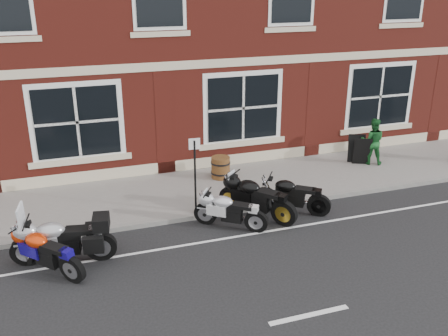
# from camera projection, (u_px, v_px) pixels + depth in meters

# --- Properties ---
(ground) EXTENTS (80.00, 80.00, 0.00)m
(ground) POSITION_uv_depth(u_px,v_px,m) (250.00, 239.00, 11.82)
(ground) COLOR black
(ground) RESTS_ON ground
(sidewalk) EXTENTS (30.00, 3.00, 0.12)m
(sidewalk) POSITION_uv_depth(u_px,v_px,m) (212.00, 189.00, 14.45)
(sidewalk) COLOR slate
(sidewalk) RESTS_ON ground
(kerb) EXTENTS (30.00, 0.16, 0.12)m
(kerb) POSITION_uv_depth(u_px,v_px,m) (230.00, 211.00, 13.05)
(kerb) COLOR slate
(kerb) RESTS_ON ground
(moto_touring_silver) EXTENTS (2.22, 0.64, 1.47)m
(moto_touring_silver) POSITION_uv_depth(u_px,v_px,m) (60.00, 238.00, 10.66)
(moto_touring_silver) COLOR black
(moto_touring_silver) RESTS_ON ground
(moto_sport_red) EXTENTS (1.46, 1.56, 0.91)m
(moto_sport_red) POSITION_uv_depth(u_px,v_px,m) (46.00, 250.00, 10.33)
(moto_sport_red) COLOR black
(moto_sport_red) RESTS_ON ground
(moto_sport_black) EXTENTS (1.48, 1.86, 1.01)m
(moto_sport_black) POSITION_uv_depth(u_px,v_px,m) (256.00, 196.00, 12.70)
(moto_sport_black) COLOR black
(moto_sport_black) RESTS_ON ground
(moto_sport_silver) EXTENTS (1.57, 1.25, 0.85)m
(moto_sport_silver) POSITION_uv_depth(u_px,v_px,m) (229.00, 209.00, 12.19)
(moto_sport_silver) COLOR black
(moto_sport_silver) RESTS_ON ground
(moto_naked_black) EXTENTS (1.68, 1.30, 0.90)m
(moto_naked_black) POSITION_uv_depth(u_px,v_px,m) (291.00, 194.00, 13.00)
(moto_naked_black) COLOR black
(moto_naked_black) RESTS_ON ground
(pedestrian_right) EXTENTS (0.92, 0.85, 1.51)m
(pedestrian_right) POSITION_uv_depth(u_px,v_px,m) (372.00, 141.00, 15.95)
(pedestrian_right) COLOR #175221
(pedestrian_right) RESTS_ON sidewalk
(a_board_sign) EXTENTS (0.65, 0.55, 0.91)m
(a_board_sign) POSITION_uv_depth(u_px,v_px,m) (359.00, 150.00, 16.08)
(a_board_sign) COLOR black
(a_board_sign) RESTS_ON sidewalk
(barrel_planter) EXTENTS (0.59, 0.59, 0.65)m
(barrel_planter) POSITION_uv_depth(u_px,v_px,m) (221.00, 167.00, 14.97)
(barrel_planter) COLOR #4A2113
(barrel_planter) RESTS_ON sidewalk
(parking_sign) EXTENTS (0.28, 0.05, 2.00)m
(parking_sign) POSITION_uv_depth(u_px,v_px,m) (195.00, 171.00, 12.46)
(parking_sign) COLOR black
(parking_sign) RESTS_ON sidewalk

